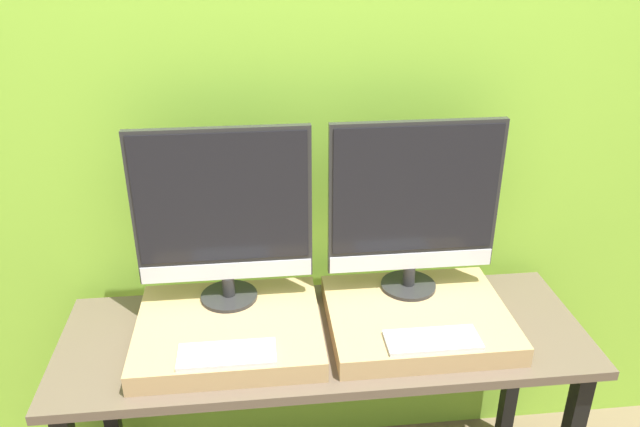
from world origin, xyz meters
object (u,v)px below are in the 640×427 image
at_px(monitor_right, 414,204).
at_px(keyboard_right, 433,340).
at_px(keyboard_left, 227,354).
at_px(monitor_left, 223,213).

bearing_deg(monitor_right, keyboard_right, -90.00).
xyz_separation_m(keyboard_left, keyboard_right, (0.58, 0.00, 0.00)).
bearing_deg(keyboard_right, monitor_left, 153.37).
xyz_separation_m(monitor_left, monitor_right, (0.58, 0.00, 0.00)).
distance_m(monitor_left, keyboard_right, 0.71).
relative_size(keyboard_left, monitor_right, 0.48).
bearing_deg(monitor_left, monitor_right, 0.00).
bearing_deg(monitor_left, keyboard_right, -26.63).
relative_size(keyboard_left, keyboard_right, 1.00).
distance_m(keyboard_left, keyboard_right, 0.58).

